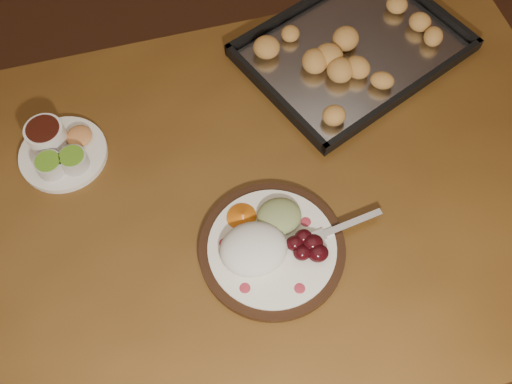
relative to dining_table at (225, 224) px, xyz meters
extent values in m
plane|color=#4F2D1B|center=(-0.11, 0.26, -0.65)|extent=(4.00, 4.00, 0.00)
cube|color=brown|center=(0.00, 0.00, 0.08)|extent=(1.52, 0.94, 0.04)
cylinder|color=#522C18|center=(0.67, 0.40, -0.30)|extent=(0.07, 0.07, 0.71)
cylinder|color=black|center=(0.07, -0.12, 0.10)|extent=(0.27, 0.27, 0.02)
cylinder|color=white|center=(0.07, -0.12, 0.11)|extent=(0.24, 0.24, 0.01)
ellipsoid|color=#AA283A|center=(0.00, -0.18, 0.12)|extent=(0.02, 0.02, 0.00)
ellipsoid|color=#AA283A|center=(0.09, -0.21, 0.12)|extent=(0.02, 0.02, 0.00)
ellipsoid|color=#AA283A|center=(0.14, -0.09, 0.12)|extent=(0.02, 0.02, 0.00)
ellipsoid|color=#AA283A|center=(-0.02, -0.09, 0.12)|extent=(0.02, 0.02, 0.00)
ellipsoid|color=white|center=(0.03, -0.12, 0.13)|extent=(0.13, 0.12, 0.06)
ellipsoid|color=#440911|center=(0.11, -0.15, 0.13)|extent=(0.03, 0.03, 0.03)
ellipsoid|color=#440911|center=(0.14, -0.14, 0.13)|extent=(0.03, 0.03, 0.03)
ellipsoid|color=#440911|center=(0.13, -0.12, 0.13)|extent=(0.03, 0.03, 0.03)
ellipsoid|color=#440911|center=(0.14, -0.16, 0.13)|extent=(0.03, 0.03, 0.03)
ellipsoid|color=#440911|center=(0.11, -0.13, 0.13)|extent=(0.03, 0.03, 0.03)
ellipsoid|color=tan|center=(0.09, -0.07, 0.13)|extent=(0.09, 0.08, 0.03)
cone|color=orange|center=(0.03, -0.05, 0.13)|extent=(0.08, 0.08, 0.03)
cube|color=silver|center=(0.22, -0.11, 0.12)|extent=(0.13, 0.03, 0.00)
cube|color=silver|center=(0.15, -0.12, 0.12)|extent=(0.04, 0.03, 0.00)
cylinder|color=silver|center=(0.13, -0.13, 0.12)|extent=(0.03, 0.01, 0.00)
cylinder|color=silver|center=(0.13, -0.13, 0.12)|extent=(0.03, 0.01, 0.00)
cylinder|color=silver|center=(0.13, -0.12, 0.12)|extent=(0.03, 0.01, 0.00)
cylinder|color=silver|center=(0.13, -0.12, 0.12)|extent=(0.03, 0.01, 0.00)
cylinder|color=white|center=(-0.29, 0.18, 0.10)|extent=(0.18, 0.18, 0.01)
cylinder|color=beige|center=(-0.31, 0.15, 0.13)|extent=(0.05, 0.05, 0.03)
cylinder|color=#5A951D|center=(-0.31, 0.15, 0.14)|extent=(0.05, 0.05, 0.00)
cylinder|color=beige|center=(-0.27, 0.15, 0.13)|extent=(0.05, 0.05, 0.03)
cylinder|color=#5A951D|center=(-0.27, 0.15, 0.14)|extent=(0.05, 0.05, 0.00)
cylinder|color=white|center=(-0.31, 0.21, 0.13)|extent=(0.08, 0.08, 0.04)
cylinder|color=black|center=(-0.31, 0.21, 0.15)|extent=(0.07, 0.07, 0.00)
ellipsoid|color=#EE9754|center=(-0.25, 0.21, 0.12)|extent=(0.05, 0.05, 0.02)
cube|color=black|center=(0.36, 0.30, 0.10)|extent=(0.56, 0.50, 0.01)
cube|color=black|center=(0.30, 0.45, 0.12)|extent=(0.43, 0.20, 0.02)
cube|color=black|center=(0.43, 0.15, 0.12)|extent=(0.43, 0.20, 0.02)
cube|color=black|center=(0.57, 0.39, 0.12)|extent=(0.15, 0.31, 0.02)
cube|color=black|center=(0.16, 0.21, 0.12)|extent=(0.15, 0.31, 0.02)
cube|color=silver|center=(0.36, 0.30, 0.11)|extent=(0.52, 0.46, 0.00)
ellipsoid|color=gold|center=(0.42, 0.33, 0.13)|extent=(0.05, 0.05, 0.04)
ellipsoid|color=gold|center=(0.45, 0.38, 0.13)|extent=(0.07, 0.07, 0.04)
ellipsoid|color=gold|center=(0.36, 0.40, 0.13)|extent=(0.07, 0.07, 0.04)
ellipsoid|color=gold|center=(0.34, 0.35, 0.13)|extent=(0.05, 0.05, 0.04)
ellipsoid|color=gold|center=(0.29, 0.35, 0.13)|extent=(0.07, 0.07, 0.04)
ellipsoid|color=gold|center=(0.31, 0.30, 0.13)|extent=(0.07, 0.07, 0.04)
ellipsoid|color=gold|center=(0.25, 0.25, 0.13)|extent=(0.05, 0.05, 0.04)
ellipsoid|color=gold|center=(0.32, 0.23, 0.13)|extent=(0.07, 0.07, 0.04)
ellipsoid|color=gold|center=(0.32, 0.23, 0.13)|extent=(0.07, 0.07, 0.04)
ellipsoid|color=gold|center=(0.40, 0.22, 0.13)|extent=(0.05, 0.05, 0.04)
ellipsoid|color=gold|center=(0.40, 0.28, 0.13)|extent=(0.07, 0.07, 0.04)
ellipsoid|color=gold|center=(0.47, 0.31, 0.13)|extent=(0.07, 0.07, 0.04)
camera|label=1|loc=(-0.06, -0.50, 1.08)|focal=40.00mm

